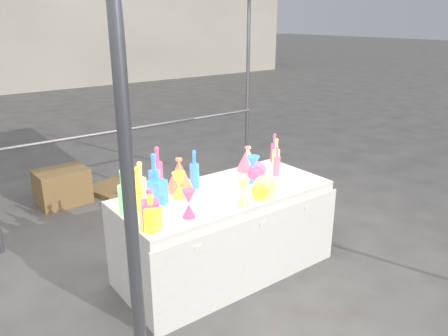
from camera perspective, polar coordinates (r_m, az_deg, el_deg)
ground at (r=3.96m, az=-0.00°, el=-13.09°), size 80.00×80.00×0.00m
display_table at (r=3.77m, az=0.09°, el=-8.34°), size 1.84×0.83×0.75m
cardboard_box_closed at (r=5.52m, az=-20.35°, el=-2.27°), size 0.59×0.44×0.42m
cardboard_box_flat at (r=5.83m, az=-13.59°, el=-2.31°), size 0.86×0.72×0.06m
bottle_0 at (r=3.31m, az=-11.16°, el=-2.45°), size 0.10×0.10×0.33m
bottle_1 at (r=3.40m, az=-9.10°, el=-1.20°), size 0.10×0.10×0.39m
bottle_2 at (r=3.62m, az=-8.67°, el=-0.06°), size 0.10×0.10×0.37m
bottle_3 at (r=3.39m, az=-12.67°, el=-2.62°), size 0.09×0.09×0.27m
bottle_4 at (r=3.30m, az=-10.83°, el=-2.15°), size 0.10×0.10×0.37m
bottle_5 at (r=3.22m, az=-13.06°, el=-3.07°), size 0.08×0.08×0.35m
bottle_6 at (r=3.27m, az=-11.19°, el=-3.18°), size 0.09×0.09×0.28m
bottle_7 at (r=3.63m, az=-3.89°, el=-0.15°), size 0.10×0.10×0.33m
decanter_0 at (r=2.96m, az=-9.52°, el=-5.75°), size 0.14×0.14×0.26m
decanter_1 at (r=2.99m, az=-9.64°, el=-5.25°), size 0.16×0.16×0.28m
decanter_2 at (r=3.35m, az=-8.76°, el=-2.48°), size 0.16×0.16×0.29m
hourglass_0 at (r=3.13m, az=-4.62°, el=-4.69°), size 0.12×0.12×0.21m
hourglass_2 at (r=3.31m, az=2.48°, el=-3.23°), size 0.13×0.13×0.21m
hourglass_4 at (r=3.46m, az=-5.93°, el=-2.28°), size 0.11×0.11×0.21m
hourglass_5 at (r=3.78m, az=3.77°, el=-0.15°), size 0.14×0.14×0.23m
globe_0 at (r=3.45m, az=4.73°, el=-3.14°), size 0.19×0.19×0.12m
globe_1 at (r=3.51m, az=5.40°, el=-2.47°), size 0.20×0.20×0.15m
globe_2 at (r=3.81m, az=4.18°, el=-0.89°), size 0.19×0.19×0.12m
globe_3 at (r=3.88m, az=4.33°, el=-0.39°), size 0.22×0.22×0.14m
lampshade_0 at (r=3.60m, az=-5.84°, el=-0.83°), size 0.29×0.29×0.28m
lampshade_2 at (r=4.06m, az=3.02°, el=1.25°), size 0.24×0.24×0.23m
lampshade_3 at (r=4.07m, az=3.20°, el=1.28°), size 0.21×0.21×0.23m
bottle_9 at (r=4.32m, az=6.58°, el=2.65°), size 0.07×0.07×0.29m
bottle_10 at (r=3.94m, az=6.90°, el=0.92°), size 0.07×0.07×0.28m
bottle_11 at (r=4.09m, az=6.83°, el=1.81°), size 0.07×0.07×0.30m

